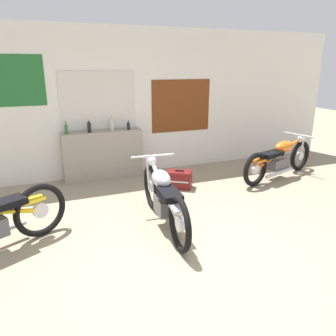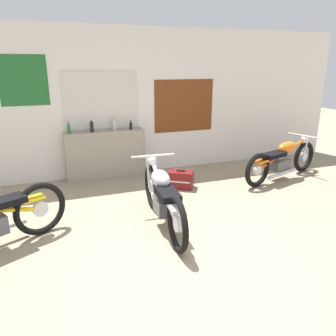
% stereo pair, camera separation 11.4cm
% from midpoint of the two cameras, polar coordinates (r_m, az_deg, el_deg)
% --- Properties ---
extents(ground_plane, '(24.00, 24.00, 0.00)m').
position_cam_midpoint_polar(ground_plane, '(3.84, 1.96, -15.75)').
color(ground_plane, gray).
extents(wall_back, '(10.00, 0.07, 2.80)m').
position_cam_midpoint_polar(wall_back, '(6.45, -9.88, 11.00)').
color(wall_back, silver).
rests_on(wall_back, ground_plane).
extents(sill_counter, '(1.49, 0.28, 0.92)m').
position_cam_midpoint_polar(sill_counter, '(6.40, -11.71, 2.24)').
color(sill_counter, gray).
rests_on(sill_counter, ground_plane).
extents(bottle_leftmost, '(0.06, 0.06, 0.22)m').
position_cam_midpoint_polar(bottle_leftmost, '(6.19, -17.83, 6.56)').
color(bottle_leftmost, '#23662D').
rests_on(bottle_leftmost, sill_counter).
extents(bottle_left_center, '(0.07, 0.07, 0.25)m').
position_cam_midpoint_polar(bottle_left_center, '(6.21, -14.08, 7.01)').
color(bottle_left_center, black).
rests_on(bottle_left_center, sill_counter).
extents(bottle_center, '(0.09, 0.09, 0.27)m').
position_cam_midpoint_polar(bottle_center, '(6.32, -10.28, 7.51)').
color(bottle_center, '#B7B2A8').
rests_on(bottle_center, sill_counter).
extents(bottle_right_center, '(0.06, 0.06, 0.18)m').
position_cam_midpoint_polar(bottle_right_center, '(6.34, -7.43, 7.33)').
color(bottle_right_center, black).
rests_on(bottle_right_center, sill_counter).
extents(motorcycle_orange, '(2.04, 0.84, 0.79)m').
position_cam_midpoint_polar(motorcycle_orange, '(6.63, 18.40, 1.64)').
color(motorcycle_orange, black).
rests_on(motorcycle_orange, ground_plane).
extents(motorcycle_silver, '(0.64, 1.98, 0.87)m').
position_cam_midpoint_polar(motorcycle_silver, '(4.40, -1.53, -5.01)').
color(motorcycle_silver, black).
rests_on(motorcycle_silver, ground_plane).
extents(hard_case_darkred, '(0.51, 0.47, 0.33)m').
position_cam_midpoint_polar(hard_case_darkred, '(5.85, 1.43, -1.99)').
color(hard_case_darkred, maroon).
rests_on(hard_case_darkred, ground_plane).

